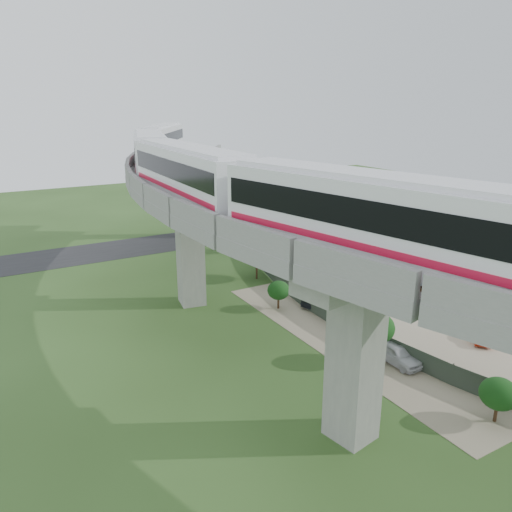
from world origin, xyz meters
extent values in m
plane|color=#2D471C|center=(0.00, 0.00, 0.00)|extent=(160.00, 160.00, 0.00)
cube|color=gray|center=(14.00, -2.00, 0.02)|extent=(18.00, 26.00, 0.04)
cube|color=#232326|center=(0.00, 30.00, 0.01)|extent=(60.00, 8.00, 0.03)
cube|color=#99968E|center=(9.12, 31.80, 4.20)|extent=(2.86, 2.93, 8.40)
cube|color=#99968E|center=(9.12, 31.80, 9.00)|extent=(7.21, 5.74, 1.20)
cube|color=#99968E|center=(0.91, 10.42, 4.20)|extent=(2.35, 2.51, 8.40)
cube|color=#99968E|center=(0.91, 10.42, 9.00)|extent=(7.31, 3.58, 1.20)
cube|color=#99968E|center=(0.91, -10.42, 4.20)|extent=(2.35, 2.51, 8.40)
cube|color=#99968E|center=(0.91, -10.42, 9.00)|extent=(7.31, 3.58, 1.20)
cube|color=gray|center=(6.19, 26.54, 10.00)|extent=(16.42, 20.91, 0.80)
cube|color=gray|center=(2.33, 28.44, 10.90)|extent=(8.66, 17.08, 1.00)
cube|color=gray|center=(10.04, 24.64, 10.90)|extent=(8.66, 17.08, 1.00)
cube|color=brown|center=(4.21, 27.51, 10.46)|extent=(10.68, 18.08, 0.12)
cube|color=black|center=(4.21, 27.51, 10.58)|extent=(9.69, 17.59, 0.12)
cube|color=brown|center=(8.16, 25.56, 10.46)|extent=(10.68, 18.08, 0.12)
cube|color=black|center=(8.16, 25.56, 10.58)|extent=(9.69, 17.59, 0.12)
cube|color=gray|center=(0.70, 9.13, 10.00)|extent=(11.77, 20.03, 0.80)
cube|color=gray|center=(-3.55, 9.78, 10.90)|extent=(3.22, 18.71, 1.00)
cube|color=gray|center=(4.95, 8.47, 10.90)|extent=(3.22, 18.71, 1.00)
cube|color=brown|center=(-1.48, 9.46, 10.46)|extent=(5.44, 19.05, 0.12)
cube|color=black|center=(-1.48, 9.46, 10.58)|extent=(4.35, 18.88, 0.12)
cube|color=brown|center=(2.87, 8.79, 10.46)|extent=(5.44, 19.05, 0.12)
cube|color=black|center=(2.87, 8.79, 10.58)|extent=(4.35, 18.88, 0.12)
cube|color=gray|center=(0.70, -9.13, 10.00)|extent=(11.77, 20.03, 0.80)
cube|color=gray|center=(-3.55, -9.78, 10.90)|extent=(3.22, 18.71, 1.00)
cube|color=gray|center=(4.95, -8.47, 10.90)|extent=(3.22, 18.71, 1.00)
cube|color=brown|center=(-1.48, -9.46, 10.46)|extent=(5.44, 19.05, 0.12)
cube|color=black|center=(-1.48, -9.46, 10.58)|extent=(4.35, 18.88, 0.12)
cube|color=brown|center=(2.87, -8.79, 10.46)|extent=(5.44, 19.05, 0.12)
cube|color=black|center=(2.87, -8.79, 10.58)|extent=(4.35, 18.88, 0.12)
cube|color=silver|center=(-0.84, -12.96, 12.24)|extent=(5.77, 15.23, 3.20)
cube|color=silver|center=(-0.84, -12.96, 13.94)|extent=(5.08, 14.39, 0.22)
cube|color=black|center=(-0.84, -12.96, 12.69)|extent=(5.70, 14.66, 1.15)
cube|color=red|center=(-0.84, -12.96, 11.49)|extent=(5.70, 14.66, 0.30)
cube|color=black|center=(-0.84, -12.96, 10.78)|extent=(4.51, 12.87, 0.28)
cube|color=silver|center=(-2.15, 2.55, 12.24)|extent=(3.31, 15.10, 3.20)
cube|color=silver|center=(-2.15, 2.55, 13.94)|extent=(2.74, 14.33, 0.22)
cube|color=black|center=(-2.15, 2.55, 12.69)|extent=(3.35, 14.50, 1.15)
cube|color=red|center=(-2.15, 2.55, 11.49)|extent=(3.35, 14.50, 0.30)
cube|color=black|center=(-2.15, 2.55, 10.78)|extent=(2.42, 12.82, 0.28)
cube|color=silver|center=(0.43, 17.89, 12.24)|extent=(6.90, 15.14, 3.20)
cube|color=silver|center=(0.43, 17.89, 13.94)|extent=(6.17, 14.27, 0.22)
cube|color=black|center=(0.43, 17.89, 12.69)|extent=(6.79, 14.59, 1.15)
cube|color=red|center=(0.43, 17.89, 11.49)|extent=(6.79, 14.59, 0.30)
cube|color=black|center=(0.43, 17.89, 10.78)|extent=(5.49, 12.76, 0.28)
cube|color=silver|center=(6.73, 32.11, 12.24)|extent=(10.06, 14.24, 3.20)
cube|color=silver|center=(6.73, 32.11, 13.94)|extent=(9.21, 13.32, 0.22)
cube|color=black|center=(6.73, 32.11, 12.69)|extent=(9.80, 13.76, 1.15)
cube|color=red|center=(6.73, 32.11, 11.49)|extent=(9.80, 13.76, 0.30)
cube|color=black|center=(6.73, 32.11, 10.78)|extent=(8.21, 11.90, 0.28)
cylinder|color=#2D382D|center=(12.25, 19.29, 0.75)|extent=(0.08, 0.08, 1.50)
cube|color=#2D382D|center=(11.38, 16.98, 0.75)|extent=(1.69, 4.77, 1.40)
cylinder|color=#2D382D|center=(10.62, 14.63, 0.75)|extent=(0.08, 0.08, 1.50)
cube|color=#2D382D|center=(9.98, 12.24, 0.75)|extent=(1.23, 4.91, 1.40)
cylinder|color=#2D382D|center=(9.45, 9.83, 0.75)|extent=(0.08, 0.08, 1.50)
cube|color=#2D382D|center=(9.03, 7.39, 0.75)|extent=(0.75, 4.99, 1.40)
cylinder|color=#2D382D|center=(8.74, 4.94, 0.75)|extent=(0.08, 0.08, 1.50)
cube|color=#2D382D|center=(8.56, 2.47, 0.75)|extent=(0.27, 5.04, 1.40)
cylinder|color=#2D382D|center=(8.50, 0.00, 0.75)|extent=(0.08, 0.08, 1.50)
cube|color=#2D382D|center=(8.56, -2.47, 0.75)|extent=(0.27, 5.04, 1.40)
cylinder|color=#2D382D|center=(8.74, -4.94, 0.75)|extent=(0.08, 0.08, 1.50)
cube|color=#2D382D|center=(9.03, -7.39, 0.75)|extent=(0.75, 4.99, 1.40)
cylinder|color=#2D382D|center=(9.45, -9.83, 0.75)|extent=(0.08, 0.08, 1.50)
cube|color=#2D382D|center=(9.98, -12.24, 0.75)|extent=(1.23, 4.91, 1.40)
cylinder|color=#382314|center=(11.40, 22.35, 0.58)|extent=(0.18, 0.18, 1.17)
ellipsoid|color=#123912|center=(11.40, 22.35, 1.90)|extent=(2.42, 2.42, 2.06)
cylinder|color=#382314|center=(8.82, 12.89, 0.86)|extent=(0.18, 0.18, 1.72)
ellipsoid|color=#123912|center=(8.82, 12.89, 2.64)|extent=(3.04, 3.04, 2.58)
cylinder|color=#382314|center=(6.66, 5.53, 0.55)|extent=(0.18, 0.18, 1.10)
ellipsoid|color=#123912|center=(6.66, 5.53, 1.66)|extent=(1.87, 1.87, 1.59)
cylinder|color=#382314|center=(7.45, -5.17, 0.86)|extent=(0.18, 0.18, 1.72)
ellipsoid|color=#123912|center=(7.45, -5.17, 2.44)|extent=(2.42, 2.42, 2.05)
cylinder|color=#382314|center=(8.49, -13.48, 0.56)|extent=(0.18, 0.18, 1.12)
ellipsoid|color=#123912|center=(8.49, -13.48, 1.73)|extent=(2.03, 2.03, 1.72)
imported|color=silver|center=(8.53, -6.12, 0.68)|extent=(1.57, 3.77, 1.28)
imported|color=#B82811|center=(16.33, -6.86, 0.56)|extent=(3.10, 2.84, 1.03)
imported|color=black|center=(10.04, 4.61, 0.57)|extent=(3.91, 2.60, 1.05)
camera|label=1|loc=(-14.42, -27.10, 16.64)|focal=35.00mm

